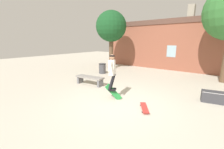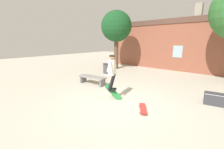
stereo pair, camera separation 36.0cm
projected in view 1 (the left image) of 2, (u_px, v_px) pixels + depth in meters
The scene contains 8 objects.
ground_plane at pixel (119, 104), 5.71m from camera, with size 40.00×40.00×0.00m, color beige.
building_backdrop at pixel (180, 44), 11.47m from camera, with size 14.13×0.52×4.83m.
tree_left at pixel (111, 27), 12.08m from camera, with size 2.46×2.46×4.70m.
park_bench at pixel (90, 79), 8.09m from camera, with size 1.66×0.68×0.46m.
trash_bin at pixel (102, 68), 10.87m from camera, with size 0.53×0.53×0.73m.
skater at pixel (112, 69), 5.91m from camera, with size 0.64×1.17×1.46m.
skateboard_flipping at pixel (113, 92), 6.09m from camera, with size 0.61×0.41×0.71m.
skateboard_resting at pixel (144, 107), 5.22m from camera, with size 0.64×0.82×0.08m.
Camera 1 is at (3.05, -4.36, 2.35)m, focal length 24.00 mm.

